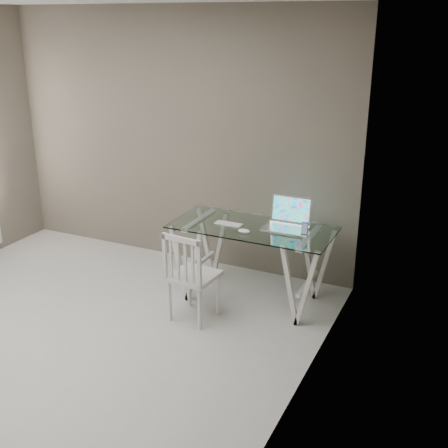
# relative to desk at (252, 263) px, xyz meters

# --- Properties ---
(room) EXTENTS (4.50, 4.52, 2.71)m
(room) POSITION_rel_desk_xyz_m (-1.22, -1.60, 1.33)
(room) COLOR #B4B1AC
(room) RESTS_ON ground
(desk) EXTENTS (1.50, 0.70, 0.75)m
(desk) POSITION_rel_desk_xyz_m (0.00, 0.00, 0.00)
(desk) COLOR silver
(desk) RESTS_ON ground
(chair) EXTENTS (0.42, 0.42, 0.85)m
(chair) POSITION_rel_desk_xyz_m (-0.34, -0.62, 0.08)
(chair) COLOR silver
(chair) RESTS_ON ground
(laptop) EXTENTS (0.39, 0.32, 0.27)m
(laptop) POSITION_rel_desk_xyz_m (0.30, 0.13, 0.43)
(laptop) COLOR silver
(laptop) RESTS_ON desk
(keyboard) EXTENTS (0.27, 0.12, 0.01)m
(keyboard) POSITION_rel_desk_xyz_m (-0.23, -0.04, 0.37)
(keyboard) COLOR silver
(keyboard) RESTS_ON desk
(mouse) EXTENTS (0.11, 0.07, 0.04)m
(mouse) POSITION_rel_desk_xyz_m (-0.01, -0.18, 0.38)
(mouse) COLOR white
(mouse) RESTS_ON desk
(phone_dock) EXTENTS (0.07, 0.07, 0.13)m
(phone_dock) POSITION_rel_desk_xyz_m (0.51, -0.03, 0.40)
(phone_dock) COLOR white
(phone_dock) RESTS_ON desk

